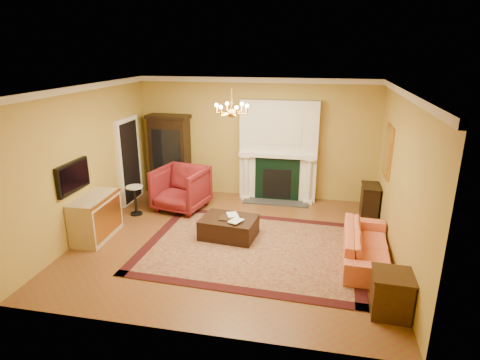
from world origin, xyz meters
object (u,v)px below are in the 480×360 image
(end_table, at_px, (391,295))
(commode, at_px, (96,217))
(pedestal_table, at_px, (135,198))
(coral_sofa, at_px, (367,240))
(console_table, at_px, (370,201))
(leather_ottoman, at_px, (229,227))
(wingback_armchair, at_px, (181,187))
(china_cabinet, at_px, (170,156))

(end_table, bearing_deg, commode, 165.38)
(pedestal_table, height_order, coral_sofa, coral_sofa)
(end_table, bearing_deg, pedestal_table, 152.79)
(console_table, height_order, leather_ottoman, console_table)
(coral_sofa, bearing_deg, leather_ottoman, 83.73)
(wingback_armchair, distance_m, commode, 2.14)
(pedestal_table, bearing_deg, commode, -101.53)
(wingback_armchair, distance_m, pedestal_table, 1.07)
(commode, relative_size, coral_sofa, 0.58)
(coral_sofa, relative_size, console_table, 2.85)
(coral_sofa, distance_m, end_table, 1.55)
(commode, bearing_deg, leather_ottoman, 9.45)
(china_cabinet, bearing_deg, pedestal_table, -95.23)
(leather_ottoman, bearing_deg, commode, -162.40)
(china_cabinet, xyz_separation_m, console_table, (4.98, -0.60, -0.64))
(china_cabinet, distance_m, coral_sofa, 5.50)
(end_table, bearing_deg, coral_sofa, 97.32)
(china_cabinet, bearing_deg, coral_sofa, -25.70)
(end_table, distance_m, leather_ottoman, 3.45)
(china_cabinet, distance_m, leather_ottoman, 3.21)
(wingback_armchair, distance_m, coral_sofa, 4.42)
(coral_sofa, height_order, console_table, coral_sofa)
(china_cabinet, bearing_deg, commode, -96.08)
(pedestal_table, bearing_deg, leather_ottoman, -16.83)
(commode, bearing_deg, china_cabinet, 77.44)
(wingback_armchair, relative_size, pedestal_table, 1.64)
(commode, distance_m, end_table, 5.63)
(coral_sofa, relative_size, leather_ottoman, 1.87)
(commode, relative_size, end_table, 1.90)
(china_cabinet, xyz_separation_m, pedestal_table, (-0.27, -1.60, -0.59))
(pedestal_table, bearing_deg, coral_sofa, -12.85)
(pedestal_table, height_order, console_table, console_table)
(wingback_armchair, relative_size, commode, 0.96)
(wingback_armchair, distance_m, end_table, 5.35)
(china_cabinet, xyz_separation_m, leather_ottoman, (2.09, -2.31, -0.77))
(console_table, bearing_deg, china_cabinet, 174.47)
(coral_sofa, distance_m, console_table, 2.15)
(wingback_armchair, xyz_separation_m, console_table, (4.34, 0.46, -0.21))
(pedestal_table, xyz_separation_m, commode, (-0.25, -1.25, 0.04))
(wingback_armchair, relative_size, coral_sofa, 0.56)
(end_table, bearing_deg, china_cabinet, 139.08)
(commode, height_order, leather_ottoman, commode)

